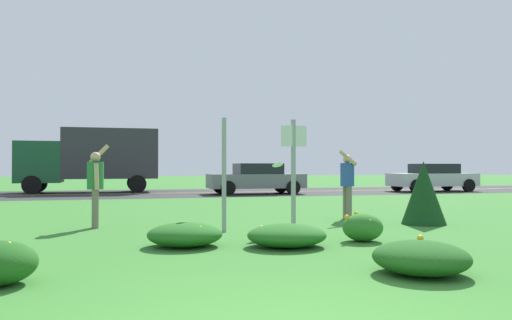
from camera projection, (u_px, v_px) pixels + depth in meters
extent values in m
plane|color=#387A2D|center=(157.00, 214.00, 14.12)|extent=(120.00, 120.00, 0.00)
cube|color=#2D2D30|center=(138.00, 194.00, 24.66)|extent=(120.00, 8.17, 0.01)
cube|color=yellow|center=(138.00, 193.00, 24.66)|extent=(120.00, 0.16, 0.00)
ellipsoid|color=#1E5619|center=(421.00, 258.00, 6.13)|extent=(1.14, 1.18, 0.40)
sphere|color=gold|center=(432.00, 243.00, 6.25)|extent=(0.06, 0.06, 0.06)
sphere|color=gold|center=(418.00, 248.00, 5.99)|extent=(0.06, 0.06, 0.06)
sphere|color=gold|center=(420.00, 238.00, 6.45)|extent=(0.08, 0.08, 0.08)
sphere|color=yellow|center=(27.00, 248.00, 5.87)|extent=(0.06, 0.06, 0.06)
sphere|color=yellow|center=(9.00, 244.00, 5.57)|extent=(0.06, 0.06, 0.06)
sphere|color=yellow|center=(10.00, 249.00, 5.94)|extent=(0.06, 0.06, 0.06)
ellipsoid|color=#2D7526|center=(363.00, 227.00, 8.85)|extent=(0.71, 0.63, 0.48)
sphere|color=gold|center=(370.00, 221.00, 8.64)|extent=(0.07, 0.07, 0.07)
sphere|color=gold|center=(356.00, 213.00, 9.03)|extent=(0.07, 0.07, 0.07)
sphere|color=gold|center=(357.00, 214.00, 9.02)|extent=(0.07, 0.07, 0.07)
sphere|color=gold|center=(347.00, 217.00, 8.76)|extent=(0.08, 0.08, 0.08)
sphere|color=gold|center=(351.00, 223.00, 9.12)|extent=(0.08, 0.08, 0.08)
ellipsoid|color=#23661E|center=(185.00, 235.00, 8.28)|extent=(1.21, 1.14, 0.38)
sphere|color=yellow|center=(173.00, 230.00, 8.17)|extent=(0.06, 0.06, 0.06)
sphere|color=yellow|center=(200.00, 228.00, 8.10)|extent=(0.07, 0.07, 0.07)
sphere|color=yellow|center=(163.00, 232.00, 8.16)|extent=(0.08, 0.08, 0.08)
sphere|color=yellow|center=(177.00, 228.00, 8.54)|extent=(0.09, 0.09, 0.09)
ellipsoid|color=#23661E|center=(287.00, 235.00, 8.24)|extent=(1.29, 1.17, 0.37)
sphere|color=yellow|center=(278.00, 227.00, 8.41)|extent=(0.08, 0.08, 0.08)
sphere|color=yellow|center=(303.00, 230.00, 8.06)|extent=(0.09, 0.09, 0.09)
sphere|color=yellow|center=(275.00, 230.00, 8.67)|extent=(0.06, 0.06, 0.06)
sphere|color=yellow|center=(261.00, 228.00, 8.51)|extent=(0.08, 0.08, 0.08)
cube|color=#93969B|center=(224.00, 175.00, 10.14)|extent=(0.07, 0.10, 2.26)
cube|color=#93969B|center=(293.00, 174.00, 10.84)|extent=(0.07, 0.10, 2.28)
cube|color=silver|center=(294.00, 136.00, 10.82)|extent=(0.56, 0.03, 0.44)
cone|color=#143D19|center=(424.00, 193.00, 11.47)|extent=(0.98, 0.98, 1.41)
cylinder|color=#287038|center=(95.00, 175.00, 10.78)|extent=(0.34, 0.34, 0.58)
sphere|color=tan|center=(95.00, 157.00, 10.79)|extent=(0.21, 0.21, 0.21)
cylinder|color=#726B5B|center=(95.00, 208.00, 10.85)|extent=(0.14, 0.14, 0.82)
cylinder|color=#726B5B|center=(95.00, 209.00, 10.69)|extent=(0.14, 0.14, 0.82)
cylinder|color=tan|center=(99.00, 155.00, 11.00)|extent=(0.44, 0.11, 0.46)
cylinder|color=tan|center=(97.00, 177.00, 10.60)|extent=(0.11, 0.10, 0.55)
cylinder|color=#2D4C9E|center=(347.00, 175.00, 12.69)|extent=(0.34, 0.34, 0.57)
sphere|color=tan|center=(347.00, 159.00, 12.69)|extent=(0.21, 0.21, 0.21)
cylinder|color=#726B5B|center=(349.00, 203.00, 12.60)|extent=(0.14, 0.14, 0.81)
cylinder|color=#726B5B|center=(346.00, 202.00, 12.76)|extent=(0.14, 0.14, 0.81)
cylinder|color=tan|center=(348.00, 158.00, 12.48)|extent=(0.49, 0.11, 0.40)
cylinder|color=tan|center=(343.00, 175.00, 12.87)|extent=(0.11, 0.10, 0.54)
cylinder|color=white|center=(278.00, 165.00, 11.96)|extent=(0.26, 0.24, 0.12)
torus|color=white|center=(278.00, 165.00, 11.96)|extent=(0.26, 0.24, 0.13)
cube|color=#B7BABF|center=(432.00, 180.00, 26.97)|extent=(4.50, 1.82, 0.66)
cube|color=black|center=(434.00, 169.00, 27.00)|extent=(2.10, 1.64, 0.52)
cylinder|color=black|center=(416.00, 186.00, 25.69)|extent=(0.66, 0.22, 0.66)
cylinder|color=black|center=(397.00, 185.00, 27.40)|extent=(0.66, 0.22, 0.66)
cylinder|color=black|center=(469.00, 185.00, 26.53)|extent=(0.66, 0.22, 0.66)
cylinder|color=black|center=(447.00, 184.00, 28.24)|extent=(0.66, 0.22, 0.66)
cube|color=slate|center=(256.00, 181.00, 24.36)|extent=(4.50, 1.82, 0.66)
cube|color=black|center=(258.00, 169.00, 24.39)|extent=(2.10, 1.64, 0.52)
cylinder|color=black|center=(228.00, 188.00, 23.08)|extent=(0.66, 0.22, 0.66)
cylinder|color=black|center=(220.00, 187.00, 24.79)|extent=(0.66, 0.22, 0.66)
cylinder|color=black|center=(293.00, 187.00, 23.92)|extent=(0.66, 0.22, 0.66)
cylinder|color=black|center=(281.00, 186.00, 25.63)|extent=(0.66, 0.22, 0.66)
cube|color=#194C2D|center=(40.00, 162.00, 25.19)|extent=(2.10, 2.30, 2.00)
cube|color=#333338|center=(110.00, 154.00, 26.11)|extent=(4.60, 2.30, 2.50)
cylinder|color=black|center=(32.00, 185.00, 24.07)|extent=(0.88, 0.26, 0.88)
cylinder|color=black|center=(38.00, 183.00, 26.18)|extent=(0.88, 0.26, 0.88)
cylinder|color=black|center=(137.00, 184.00, 25.38)|extent=(0.88, 0.26, 0.88)
cylinder|color=black|center=(135.00, 183.00, 27.50)|extent=(0.88, 0.26, 0.88)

